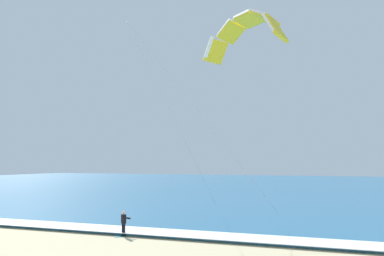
% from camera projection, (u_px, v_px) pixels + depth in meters
% --- Properties ---
extents(sea, '(200.00, 120.00, 0.20)m').
position_uv_depth(sea, '(277.00, 186.00, 84.21)').
color(sea, teal).
rests_on(sea, ground).
extents(surf_foam, '(200.00, 2.77, 0.04)m').
position_uv_depth(surf_foam, '(131.00, 230.00, 29.32)').
color(surf_foam, white).
rests_on(surf_foam, sea).
extents(surfboard, '(1.06, 1.44, 0.09)m').
position_uv_depth(surfboard, '(123.00, 236.00, 28.18)').
color(surfboard, '#239EC6').
rests_on(surfboard, ground).
extents(kitesurfer, '(0.67, 0.67, 1.69)m').
position_uv_depth(kitesurfer, '(124.00, 222.00, 28.27)').
color(kitesurfer, black).
rests_on(kitesurfer, ground).
extents(kite_primary, '(10.44, 11.29, 16.07)m').
position_uv_depth(kite_primary, '(245.00, 30.00, 35.04)').
color(kite_primary, yellow).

